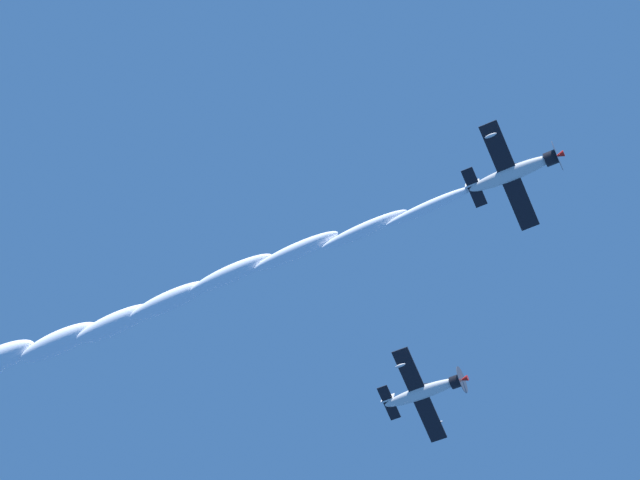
# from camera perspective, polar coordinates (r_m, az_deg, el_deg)

# --- Properties ---
(airplane_lead) EXTENTS (8.72, 7.92, 2.93)m
(airplane_lead) POSITION_cam_1_polar(r_m,az_deg,el_deg) (97.70, 8.78, 3.05)
(airplane_lead) COLOR silver
(airplane_left_wingman) EXTENTS (8.68, 7.91, 3.23)m
(airplane_left_wingman) POSITION_cam_1_polar(r_m,az_deg,el_deg) (109.03, 4.74, -6.84)
(airplane_left_wingman) COLOR silver
(smoke_trail_lead) EXTENTS (9.25, 47.07, 5.32)m
(smoke_trail_lead) POSITION_cam_1_polar(r_m,az_deg,el_deg) (106.51, -8.43, -3.28)
(smoke_trail_lead) COLOR white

